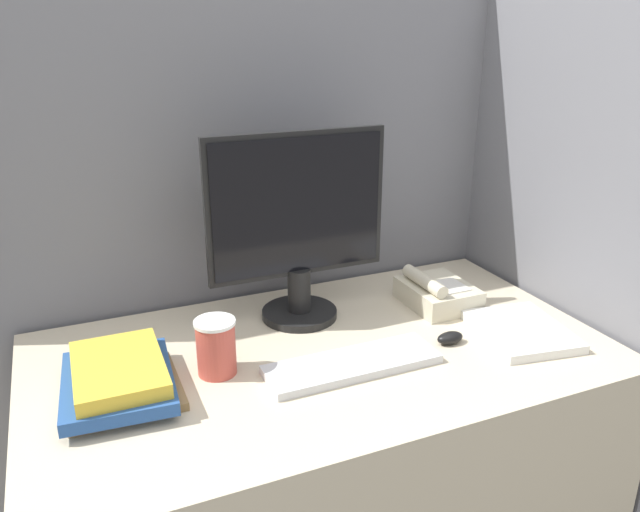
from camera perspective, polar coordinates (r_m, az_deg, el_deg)
The scene contains 10 objects.
cubicle_panel_rear at distance 1.86m, azimuth -4.98°, elevation -0.06°, with size 1.79×0.04×1.68m.
cubicle_panel_right at distance 1.91m, azimuth 20.54°, elevation -0.82°, with size 0.04×0.84×1.68m.
desk at distance 1.75m, azimuth 0.28°, elevation -19.31°, with size 1.39×0.78×0.74m.
monitor at distance 1.62m, azimuth -2.02°, elevation 2.42°, with size 0.48×0.20×0.50m.
keyboard at distance 1.47m, azimuth 2.98°, elevation -9.85°, with size 0.41×0.13×0.02m.
mouse at distance 1.60m, azimuth 11.80°, elevation -7.34°, with size 0.07×0.04×0.03m.
coffee_cup at distance 1.44m, azimuth -9.48°, elevation -8.19°, with size 0.09×0.09×0.13m.
book_stack at distance 1.42m, azimuth -17.86°, elevation -10.70°, with size 0.25×0.31×0.08m.
desk_telephone at distance 1.79m, azimuth 10.62°, elevation -3.34°, with size 0.17×0.21×0.10m.
paper_pile at distance 1.69m, azimuth 17.89°, elevation -6.53°, with size 0.25×0.29×0.02m.
Camera 1 is at (-0.54, -0.84, 1.49)m, focal length 35.00 mm.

